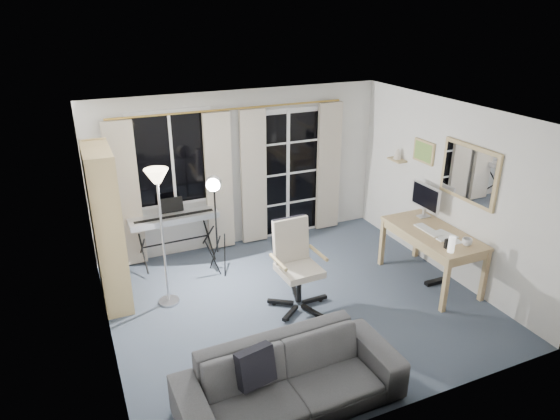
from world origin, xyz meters
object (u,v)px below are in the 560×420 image
object	(u,v)px
torchiere_lamp	(159,198)
mug	(467,241)
desk	(433,238)
sofa	(290,370)
office_chair	(294,256)
bookshelf	(105,233)
keyboard_piano	(174,219)
studio_light	(214,195)
monitor	(426,198)

from	to	relation	value
torchiere_lamp	mug	size ratio (longest dim) A/B	14.45
desk	sofa	bearing A→B (deg)	-154.01
sofa	office_chair	bearing A→B (deg)	62.26
office_chair	sofa	xyz separation A→B (m)	(-0.80, -1.59, -0.24)
bookshelf	keyboard_piano	world-z (taller)	bookshelf
torchiere_lamp	studio_light	bearing A→B (deg)	28.23
studio_light	monitor	world-z (taller)	studio_light
bookshelf	torchiere_lamp	distance (m)	0.87
keyboard_piano	desk	world-z (taller)	keyboard_piano
desk	studio_light	bearing A→B (deg)	152.55
mug	torchiere_lamp	bearing A→B (deg)	157.87
desk	sofa	xyz separation A→B (m)	(-2.70, -1.32, -0.25)
bookshelf	sofa	world-z (taller)	bookshelf
monitor	studio_light	bearing A→B (deg)	162.22
bookshelf	torchiere_lamp	bearing A→B (deg)	-28.41
monitor	mug	world-z (taller)	monitor
keyboard_piano	sofa	distance (m)	3.27
desk	office_chair	bearing A→B (deg)	171.86
studio_light	mug	xyz separation A→B (m)	(2.68, -1.84, -0.38)
torchiere_lamp	office_chair	world-z (taller)	torchiere_lamp
mug	office_chair	bearing A→B (deg)	159.00
bookshelf	office_chair	distance (m)	2.34
monitor	sofa	distance (m)	3.46
bookshelf	sofa	size ratio (longest dim) A/B	0.95
studio_light	bookshelf	bearing A→B (deg)	-154.63
torchiere_lamp	keyboard_piano	xyz separation A→B (m)	(0.35, 1.01, -0.74)
office_chair	desk	world-z (taller)	office_chair
bookshelf	torchiere_lamp	size ratio (longest dim) A/B	1.13
office_chair	keyboard_piano	bearing A→B (deg)	122.11
torchiere_lamp	desk	bearing A→B (deg)	-15.13
studio_light	desk	size ratio (longest dim) A/B	1.06
studio_light	monitor	distance (m)	2.92
monitor	mug	distance (m)	0.98
bookshelf	torchiere_lamp	xyz separation A→B (m)	(0.63, -0.35, 0.48)
bookshelf	sofa	xyz separation A→B (m)	(1.30, -2.58, -0.54)
bookshelf	monitor	size ratio (longest dim) A/B	3.71
bookshelf	sofa	distance (m)	2.94
keyboard_piano	office_chair	world-z (taller)	office_chair
office_chair	sofa	size ratio (longest dim) A/B	0.53
office_chair	monitor	bearing A→B (deg)	2.88
keyboard_piano	monitor	xyz separation A→B (m)	(3.22, -1.47, 0.35)
monitor	bookshelf	bearing A→B (deg)	169.00
studio_light	sofa	xyz separation A→B (m)	(-0.12, -2.66, -0.78)
monitor	mug	size ratio (longest dim) A/B	4.39
desk	mug	distance (m)	0.53
torchiere_lamp	sofa	size ratio (longest dim) A/B	0.84
torchiere_lamp	desk	distance (m)	3.58
keyboard_piano	desk	bearing A→B (deg)	-34.00
torchiere_lamp	sofa	world-z (taller)	torchiere_lamp
bookshelf	mug	bearing A→B (deg)	-22.81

